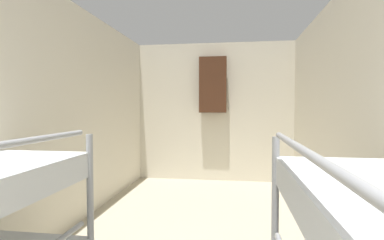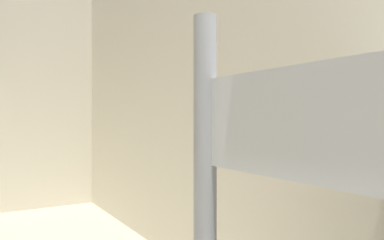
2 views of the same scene
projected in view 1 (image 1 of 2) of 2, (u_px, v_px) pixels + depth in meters
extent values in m
cube|color=beige|center=(30.00, 117.00, 2.45)|extent=(0.06, 5.62, 2.29)
cube|color=beige|center=(376.00, 118.00, 2.07)|extent=(0.06, 5.62, 2.29)
cube|color=beige|center=(214.00, 112.00, 5.00)|extent=(2.69, 0.06, 2.29)
cylinder|color=gray|center=(90.00, 213.00, 1.98)|extent=(0.04, 0.04, 1.04)
cylinder|color=gray|center=(275.00, 223.00, 1.81)|extent=(0.04, 0.04, 1.04)
cylinder|color=gray|center=(315.00, 158.00, 0.90)|extent=(0.03, 1.55, 0.03)
cube|color=#472819|center=(213.00, 85.00, 4.84)|extent=(0.44, 0.12, 0.90)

